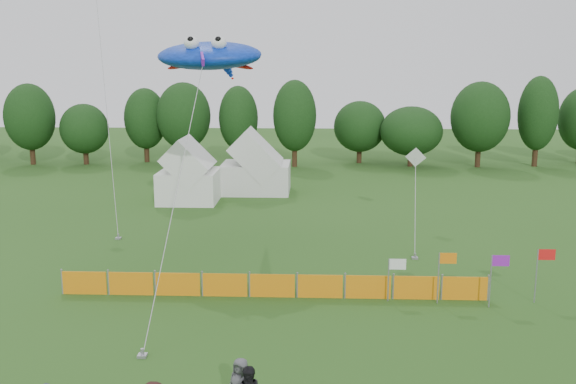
{
  "coord_description": "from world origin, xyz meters",
  "views": [
    {
      "loc": [
        0.94,
        -16.13,
        9.68
      ],
      "look_at": [
        0.0,
        6.0,
        5.2
      ],
      "focal_mm": 40.0,
      "sensor_mm": 36.0,
      "label": 1
    }
  ],
  "objects_px": {
    "stingray_kite": "(211,56)",
    "barrier_fence": "(272,286)",
    "tent_right": "(256,168)",
    "tent_left": "(189,176)"
  },
  "relations": [
    {
      "from": "tent_left",
      "to": "stingray_kite",
      "type": "xyz_separation_m",
      "value": [
        3.47,
        -10.57,
        8.17
      ]
    },
    {
      "from": "tent_right",
      "to": "barrier_fence",
      "type": "relative_size",
      "value": 0.29
    },
    {
      "from": "barrier_fence",
      "to": "tent_right",
      "type": "bearing_deg",
      "value": 96.95
    },
    {
      "from": "tent_right",
      "to": "barrier_fence",
      "type": "distance_m",
      "value": 22.38
    },
    {
      "from": "tent_right",
      "to": "barrier_fence",
      "type": "xyz_separation_m",
      "value": [
        2.7,
        -22.17,
        -1.34
      ]
    },
    {
      "from": "tent_left",
      "to": "stingray_kite",
      "type": "height_order",
      "value": "stingray_kite"
    },
    {
      "from": "stingray_kite",
      "to": "barrier_fence",
      "type": "bearing_deg",
      "value": -65.71
    },
    {
      "from": "tent_right",
      "to": "stingray_kite",
      "type": "bearing_deg",
      "value": -93.84
    },
    {
      "from": "tent_left",
      "to": "tent_right",
      "type": "relative_size",
      "value": 0.8
    },
    {
      "from": "stingray_kite",
      "to": "tent_right",
      "type": "bearing_deg",
      "value": 86.16
    }
  ]
}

